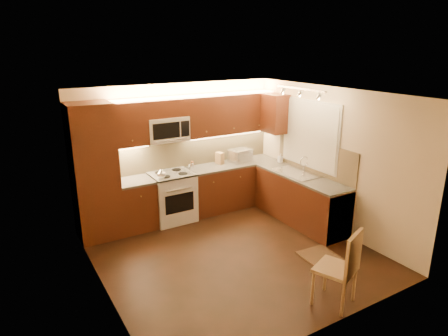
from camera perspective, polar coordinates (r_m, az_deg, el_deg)
floor at (r=6.42m, az=1.40°, el=-12.19°), size 4.00×4.00×0.01m
ceiling at (r=5.63m, az=1.59°, el=10.54°), size 4.00×4.00×0.01m
wall_back at (r=7.60m, az=-6.60°, el=2.62°), size 4.00×0.01×2.50m
wall_front at (r=4.48m, az=15.47°, el=-8.65°), size 4.00×0.01×2.50m
wall_left at (r=5.19m, az=-17.60°, el=-5.18°), size 0.01×4.00×2.50m
wall_right at (r=7.14m, az=15.19°, el=1.14°), size 0.01×4.00×2.50m
pantry at (r=6.86m, az=-18.14°, el=-0.64°), size 0.70×0.60×2.30m
base_cab_back_left at (r=7.26m, az=-12.53°, el=-5.25°), size 0.62×0.60×0.86m
counter_back_left at (r=7.10m, az=-12.77°, el=-1.89°), size 0.62×0.60×0.04m
base_cab_back_right at (r=8.06m, az=1.23°, el=-2.52°), size 1.92×0.60×0.86m
counter_back_right at (r=7.92m, az=1.25°, el=0.55°), size 1.92×0.60×0.04m
base_cab_right at (r=7.47m, az=10.90°, el=-4.49°), size 0.60×2.00×0.86m
counter_right at (r=7.31m, az=11.09°, el=-1.21°), size 0.60×2.00×0.04m
dishwasher at (r=7.01m, az=14.69°, el=-6.25°), size 0.58×0.60×0.84m
backsplash_back at (r=7.75m, az=-4.21°, el=2.59°), size 3.30×0.02×0.60m
backsplash_right at (r=7.41m, az=12.91°, el=1.51°), size 0.02×2.00×0.60m
upper_cab_back_left at (r=6.96m, az=-13.64°, el=6.17°), size 0.62×0.35×0.75m
upper_cab_back_right at (r=7.80m, az=0.81°, el=7.80°), size 1.92×0.35×0.75m
upper_cab_bridge at (r=7.16m, az=-8.46°, el=8.54°), size 0.76×0.35×0.31m
upper_cab_right_corner at (r=7.90m, az=7.35°, el=7.78°), size 0.35×0.50×0.75m
stove at (r=7.45m, az=-7.46°, el=-4.13°), size 0.76×0.65×0.92m
microwave at (r=7.21m, az=-8.28°, el=5.58°), size 0.76×0.38×0.44m
window_frame at (r=7.42m, az=12.29°, el=4.75°), size 0.03×1.44×1.24m
window_blinds at (r=7.41m, az=12.18°, el=4.73°), size 0.02×1.36×1.16m
sink at (r=7.39m, az=10.37°, el=-0.20°), size 0.52×0.86×0.15m
faucet at (r=7.49m, az=11.44°, el=0.56°), size 0.20×0.04×0.30m
track_light_bar at (r=6.88m, az=10.91°, el=11.14°), size 0.04×1.20×0.03m
kettle at (r=7.01m, az=-9.01°, el=-0.76°), size 0.21×0.21×0.19m
toaster_oven at (r=8.00m, az=2.31°, el=1.80°), size 0.47×0.39×0.25m
knife_block at (r=7.86m, az=-0.63°, el=1.44°), size 0.13×0.18×0.23m
spice_jar_a at (r=7.58m, az=-4.97°, el=0.24°), size 0.06×0.06×0.10m
spice_jar_b at (r=7.72m, az=-4.53°, el=0.58°), size 0.06×0.06×0.09m
spice_jar_c at (r=7.68m, az=-4.56°, el=0.44°), size 0.05×0.05×0.08m
spice_jar_d at (r=7.73m, az=-4.64°, el=0.62°), size 0.04×0.04×0.10m
soap_bottle at (r=8.05m, az=8.09°, el=1.46°), size 0.08×0.08×0.18m
rug at (r=6.43m, az=14.40°, el=-12.68°), size 0.59×0.84×0.01m
dining_chair at (r=5.28m, az=15.73°, el=-13.52°), size 0.59×0.59×1.03m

